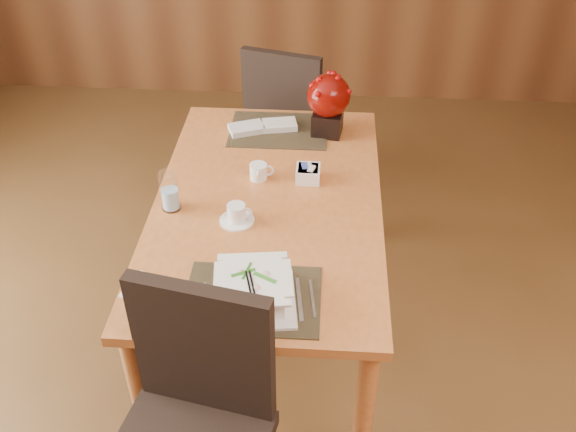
# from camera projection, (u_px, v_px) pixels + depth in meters

# --- Properties ---
(dining_table) EXTENTS (0.90, 1.50, 0.75)m
(dining_table) POSITION_uv_depth(u_px,v_px,m) (268.00, 220.00, 2.61)
(dining_table) COLOR #CD7538
(dining_table) RESTS_ON ground
(placemat_near) EXTENTS (0.45, 0.33, 0.01)m
(placemat_near) POSITION_uv_depth(u_px,v_px,m) (252.00, 298.00, 2.11)
(placemat_near) COLOR black
(placemat_near) RESTS_ON dining_table
(placemat_far) EXTENTS (0.45, 0.33, 0.01)m
(placemat_far) POSITION_uv_depth(u_px,v_px,m) (279.00, 130.00, 2.98)
(placemat_far) COLOR black
(placemat_far) RESTS_ON dining_table
(soup_setting) EXTENTS (0.30, 0.30, 0.11)m
(soup_setting) POSITION_uv_depth(u_px,v_px,m) (253.00, 291.00, 2.07)
(soup_setting) COLOR white
(soup_setting) RESTS_ON dining_table
(coffee_cup) EXTENTS (0.13, 0.13, 0.08)m
(coffee_cup) POSITION_uv_depth(u_px,v_px,m) (237.00, 215.00, 2.42)
(coffee_cup) COLOR white
(coffee_cup) RESTS_ON dining_table
(water_glass) EXTENTS (0.08, 0.08, 0.17)m
(water_glass) POSITION_uv_depth(u_px,v_px,m) (169.00, 191.00, 2.45)
(water_glass) COLOR white
(water_glass) RESTS_ON dining_table
(creamer_jug) EXTENTS (0.11, 0.11, 0.07)m
(creamer_jug) POSITION_uv_depth(u_px,v_px,m) (258.00, 172.00, 2.65)
(creamer_jug) COLOR white
(creamer_jug) RESTS_ON dining_table
(sugar_caddy) EXTENTS (0.10, 0.10, 0.06)m
(sugar_caddy) POSITION_uv_depth(u_px,v_px,m) (308.00, 174.00, 2.64)
(sugar_caddy) COLOR white
(sugar_caddy) RESTS_ON dining_table
(berry_decor) EXTENTS (0.20, 0.20, 0.29)m
(berry_decor) POSITION_uv_depth(u_px,v_px,m) (328.00, 101.00, 2.86)
(berry_decor) COLOR black
(berry_decor) RESTS_ON dining_table
(napkins_far) EXTENTS (0.33, 0.19, 0.03)m
(napkins_far) POSITION_uv_depth(u_px,v_px,m) (265.00, 126.00, 2.97)
(napkins_far) COLOR silver
(napkins_far) RESTS_ON dining_table
(bread_plate) EXTENTS (0.17, 0.17, 0.01)m
(bread_plate) POSITION_uv_depth(u_px,v_px,m) (147.00, 289.00, 2.14)
(bread_plate) COLOR white
(bread_plate) RESTS_ON dining_table
(near_chair) EXTENTS (0.55, 0.55, 1.00)m
(near_chair) POSITION_uv_depth(u_px,v_px,m) (193.00, 418.00, 1.97)
(near_chair) COLOR black
(near_chair) RESTS_ON ground
(far_chair) EXTENTS (0.55, 0.55, 0.95)m
(far_chair) POSITION_uv_depth(u_px,v_px,m) (289.00, 116.00, 3.53)
(far_chair) COLOR black
(far_chair) RESTS_ON ground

